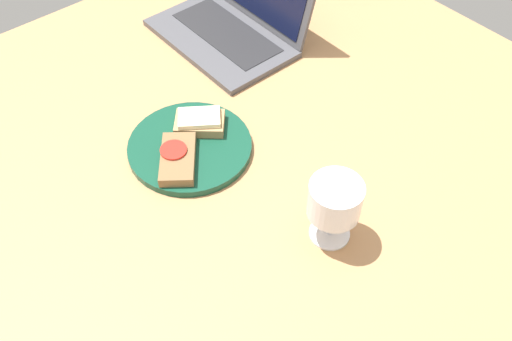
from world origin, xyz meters
TOP-DOWN VIEW (x-y plane):
  - wooden_table at (0.00, 0.00)cm, footprint 140.00×140.00cm
  - plate at (-11.46, -6.41)cm, footprint 23.54×23.54cm
  - sandwich_with_cheese at (-13.90, -2.11)cm, footprint 10.95×11.19cm
  - sandwich_with_tomato at (-9.11, -10.70)cm, footprint 13.09×12.19cm
  - wine_glass at (19.49, 0.25)cm, footprint 8.68×8.68cm
  - laptop at (-34.76, 23.84)cm, footprint 33.20×25.56cm

SIDE VIEW (x-z plane):
  - wooden_table at x=0.00cm, z-range 0.00..3.00cm
  - plate at x=-11.46cm, z-range 3.00..4.49cm
  - sandwich_with_tomato at x=-9.11cm, z-range 4.36..6.72cm
  - sandwich_with_cheese at x=-13.90cm, z-range 4.39..7.34cm
  - laptop at x=-34.76cm, z-range -2.86..18.28cm
  - wine_glass at x=19.49cm, z-range 5.51..17.98cm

